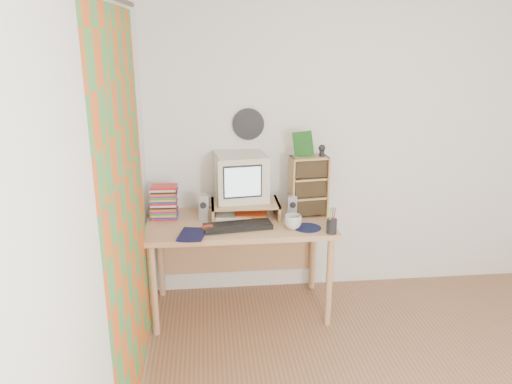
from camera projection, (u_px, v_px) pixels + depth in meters
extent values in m
plane|color=white|center=(361.00, 144.00, 4.08)|extent=(3.50, 0.00, 3.50)
plane|color=white|center=(101.00, 232.00, 2.25)|extent=(0.00, 3.50, 3.50)
plane|color=#DC5B1F|center=(127.00, 216.00, 2.74)|extent=(0.00, 2.20, 2.20)
cylinder|color=black|center=(248.00, 124.00, 3.92)|extent=(0.25, 0.02, 0.25)
cube|color=tan|center=(240.00, 224.00, 3.79)|extent=(1.40, 0.70, 0.04)
cube|color=tan|center=(237.00, 249.00, 4.21)|extent=(1.33, 0.02, 0.41)
cylinder|color=tan|center=(154.00, 291.00, 3.56)|extent=(0.05, 0.05, 0.71)
cylinder|color=tan|center=(329.00, 282.00, 3.69)|extent=(0.05, 0.05, 0.71)
cylinder|color=tan|center=(160.00, 256.00, 4.11)|extent=(0.05, 0.05, 0.71)
cylinder|color=tan|center=(313.00, 250.00, 4.24)|extent=(0.05, 0.05, 0.71)
cube|color=tan|center=(213.00, 210.00, 3.84)|extent=(0.02, 0.30, 0.12)
cube|color=tan|center=(277.00, 208.00, 3.89)|extent=(0.02, 0.30, 0.12)
cube|color=tan|center=(245.00, 203.00, 3.85)|extent=(0.52, 0.30, 0.02)
cube|color=beige|center=(241.00, 178.00, 3.84)|extent=(0.42, 0.42, 0.36)
cube|color=#9E9FA3|center=(203.00, 207.00, 3.79)|extent=(0.08, 0.08, 0.20)
cube|color=#9E9FA3|center=(292.00, 207.00, 3.82)|extent=(0.07, 0.07, 0.19)
cube|color=black|center=(238.00, 226.00, 3.64)|extent=(0.51, 0.23, 0.03)
cube|color=tan|center=(308.00, 186.00, 3.84)|extent=(0.30, 0.18, 0.47)
imported|color=silver|center=(293.00, 222.00, 3.63)|extent=(0.16, 0.16, 0.10)
imported|color=#0E0F34|center=(180.00, 233.00, 3.51)|extent=(0.24, 0.20, 0.04)
cylinder|color=black|center=(308.00, 228.00, 3.65)|extent=(0.25, 0.25, 0.00)
cube|color=#B83013|center=(207.00, 228.00, 3.59)|extent=(0.08, 0.06, 0.04)
cube|color=#164F17|center=(303.00, 144.00, 3.75)|extent=(0.15, 0.07, 0.19)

